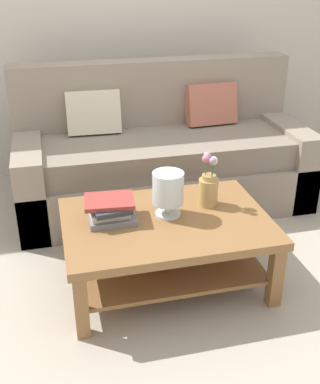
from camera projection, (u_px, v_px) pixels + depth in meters
ground_plane at (170, 255)px, 3.15m from camera, size 10.00×10.00×0.00m
back_wall at (121, 12)px, 3.99m from camera, size 6.40×0.12×2.70m
couch at (161, 157)px, 3.72m from camera, size 2.19×0.90×1.06m
coffee_table at (166, 236)px, 2.77m from camera, size 1.17×0.82×0.42m
book_stack_main at (110, 210)px, 2.68m from camera, size 0.29×0.26×0.12m
glass_hurricane_vase at (168, 190)px, 2.69m from camera, size 0.18×0.18×0.26m
flower_pitcher at (208, 187)px, 2.83m from camera, size 0.12×0.12×0.33m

